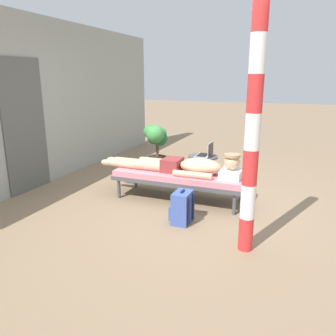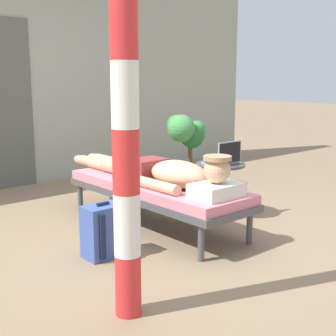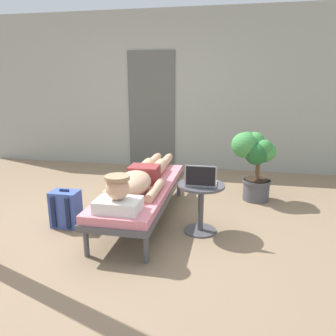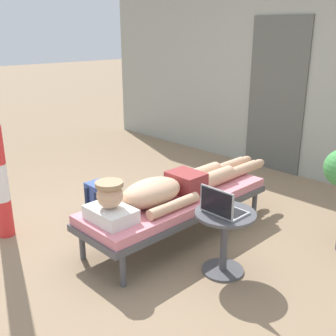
{
  "view_description": "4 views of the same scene",
  "coord_description": "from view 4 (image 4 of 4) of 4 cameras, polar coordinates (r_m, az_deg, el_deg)",
  "views": [
    {
      "loc": [
        -4.31,
        -1.39,
        1.76
      ],
      "look_at": [
        -0.09,
        0.3,
        0.51
      ],
      "focal_mm": 35.78,
      "sensor_mm": 36.0,
      "label": 1
    },
    {
      "loc": [
        -2.51,
        -2.99,
        1.34
      ],
      "look_at": [
        0.1,
        0.01,
        0.57
      ],
      "focal_mm": 49.98,
      "sensor_mm": 36.0,
      "label": 2
    },
    {
      "loc": [
        1.06,
        -3.12,
        1.55
      ],
      "look_at": [
        0.34,
        0.46,
        0.56
      ],
      "focal_mm": 34.68,
      "sensor_mm": 36.0,
      "label": 3
    },
    {
      "loc": [
        2.52,
        -2.29,
        1.86
      ],
      "look_at": [
        0.07,
        0.1,
        0.69
      ],
      "focal_mm": 43.44,
      "sensor_mm": 36.0,
      "label": 4
    }
  ],
  "objects": [
    {
      "name": "side_table",
      "position": [
        3.26,
        7.95,
        -8.84
      ],
      "size": [
        0.48,
        0.48,
        0.52
      ],
      "color": "#4C4C51",
      "rests_on": "ground"
    },
    {
      "name": "laptop",
      "position": [
        3.13,
        7.55,
        -5.49
      ],
      "size": [
        0.31,
        0.24,
        0.23
      ],
      "color": "#A5A8AD",
      "rests_on": "side_table"
    },
    {
      "name": "ground_plane",
      "position": [
        3.87,
        -1.79,
        -9.89
      ],
      "size": [
        40.0,
        40.0,
        0.0
      ],
      "primitive_type": "plane",
      "color": "#8C7256"
    },
    {
      "name": "backpack",
      "position": [
        4.19,
        -9.28,
        -4.82
      ],
      "size": [
        0.3,
        0.26,
        0.42
      ],
      "color": "#3F59A5",
      "rests_on": "ground"
    },
    {
      "name": "house_door_panel",
      "position": [
        5.7,
        14.95,
        9.71
      ],
      "size": [
        0.84,
        0.03,
        2.04
      ],
      "primitive_type": "cube",
      "color": "#545651",
      "rests_on": "ground"
    },
    {
      "name": "house_wall_back",
      "position": [
        5.53,
        20.1,
        12.41
      ],
      "size": [
        7.6,
        0.2,
        2.7
      ],
      "primitive_type": "cube",
      "color": "#999E93",
      "rests_on": "ground"
    },
    {
      "name": "lounge_chair",
      "position": [
        3.77,
        1.27,
        -4.84
      ],
      "size": [
        0.66,
        1.93,
        0.42
      ],
      "color": "#4C4C51",
      "rests_on": "ground"
    },
    {
      "name": "person_reclining",
      "position": [
        3.65,
        0.39,
        -2.71
      ],
      "size": [
        0.53,
        2.17,
        0.33
      ],
      "color": "white",
      "rests_on": "lounge_chair"
    }
  ]
}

